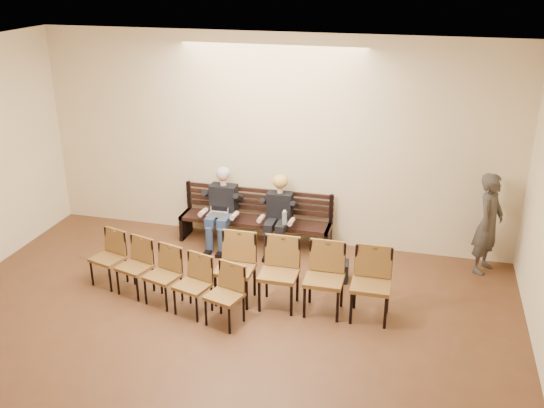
{
  "coord_description": "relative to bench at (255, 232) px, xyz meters",
  "views": [
    {
      "loc": [
        2.45,
        -4.34,
        4.54
      ],
      "look_at": [
        0.24,
        4.05,
        1.02
      ],
      "focal_mm": 40.0,
      "sensor_mm": 36.0,
      "label": 1
    }
  ],
  "objects": [
    {
      "name": "chair_row_front",
      "position": [
        -0.72,
        -2.16,
        0.19
      ],
      "size": [
        2.56,
        1.13,
        0.83
      ],
      "primitive_type": "cube",
      "rotation": [
        0.0,
        0.0,
        -0.28
      ],
      "color": "brown",
      "rests_on": "ground"
    },
    {
      "name": "water_bottle",
      "position": [
        0.6,
        -0.34,
        0.35
      ],
      "size": [
        0.08,
        0.08,
        0.25
      ],
      "primitive_type": "cylinder",
      "rotation": [
        0.0,
        0.0,
        0.08
      ],
      "color": "silver",
      "rests_on": "bench"
    },
    {
      "name": "passerby",
      "position": [
        3.72,
        0.01,
        0.69
      ],
      "size": [
        0.68,
        0.79,
        1.84
      ],
      "primitive_type": "imported",
      "rotation": [
        0.0,
        0.0,
        1.15
      ],
      "color": "#38342E",
      "rests_on": "ground"
    },
    {
      "name": "chair_row_back",
      "position": [
        1.2,
        -1.84,
        0.27
      ],
      "size": [
        2.42,
        0.57,
        0.99
      ],
      "primitive_type": "cube",
      "rotation": [
        0.0,
        0.0,
        0.01
      ],
      "color": "brown",
      "rests_on": "ground"
    },
    {
      "name": "seated_woman",
      "position": [
        0.44,
        -0.12,
        0.37
      ],
      "size": [
        0.51,
        0.7,
        1.18
      ],
      "primitive_type": null,
      "color": "black",
      "rests_on": "ground"
    },
    {
      "name": "laptop",
      "position": [
        -0.57,
        -0.27,
        0.34
      ],
      "size": [
        0.37,
        0.32,
        0.23
      ],
      "primitive_type": "cube",
      "rotation": [
        0.0,
        0.0,
        0.26
      ],
      "color": "silver",
      "rests_on": "bench"
    },
    {
      "name": "seated_man",
      "position": [
        -0.54,
        -0.12,
        0.44
      ],
      "size": [
        0.55,
        0.76,
        1.32
      ],
      "primitive_type": null,
      "color": "black",
      "rests_on": "ground"
    },
    {
      "name": "bench",
      "position": [
        0.0,
        0.0,
        0.0
      ],
      "size": [
        2.6,
        0.9,
        0.45
      ],
      "primitive_type": "cube",
      "color": "black",
      "rests_on": "ground"
    },
    {
      "name": "bag",
      "position": [
        1.52,
        -0.89,
        -0.07
      ],
      "size": [
        0.43,
        0.31,
        0.3
      ],
      "primitive_type": "cube",
      "rotation": [
        0.0,
        0.0,
        0.08
      ],
      "color": "black",
      "rests_on": "ground"
    },
    {
      "name": "room_walls",
      "position": [
        0.22,
        -3.86,
        2.31
      ],
      "size": [
        8.02,
        10.01,
        3.51
      ],
      "color": "beige",
      "rests_on": "ground"
    }
  ]
}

